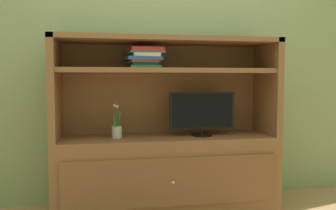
{
  "coord_description": "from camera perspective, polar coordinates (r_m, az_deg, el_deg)",
  "views": [
    {
      "loc": [
        -0.48,
        -2.28,
        1.04
      ],
      "look_at": [
        0.0,
        0.35,
        0.84
      ],
      "focal_mm": 37.36,
      "sensor_mm": 36.0,
      "label": 1
    }
  ],
  "objects": [
    {
      "name": "magazine_stack",
      "position": [
        2.7,
        -3.99,
        7.69
      ],
      "size": [
        0.3,
        0.35,
        0.15
      ],
      "color": "#338C4C",
      "rests_on": "media_console"
    },
    {
      "name": "media_console",
      "position": [
        2.79,
        -0.2,
        -8.01
      ],
      "size": [
        1.72,
        0.5,
        1.35
      ],
      "color": "brown",
      "rests_on": "ground_plane"
    },
    {
      "name": "potted_plant",
      "position": [
        2.7,
        -8.36,
        -4.06
      ],
      "size": [
        0.08,
        0.09,
        0.29
      ],
      "color": "beige",
      "rests_on": "media_console"
    },
    {
      "name": "painted_rear_wall",
      "position": [
        3.09,
        -1.35,
        10.94
      ],
      "size": [
        6.0,
        0.1,
        2.8
      ],
      "primitive_type": "cube",
      "color": "#8C9E6B",
      "rests_on": "ground_plane"
    },
    {
      "name": "tv_monitor",
      "position": [
        2.76,
        5.59,
        -1.21
      ],
      "size": [
        0.52,
        0.16,
        0.35
      ],
      "color": "black",
      "rests_on": "media_console"
    }
  ]
}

